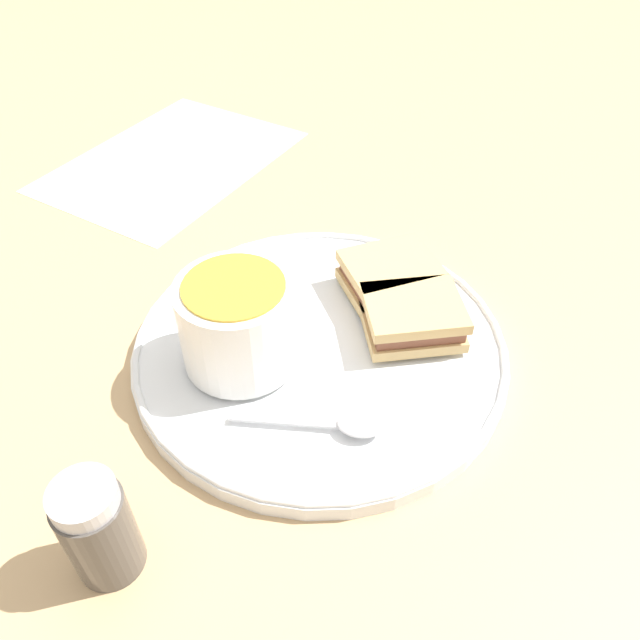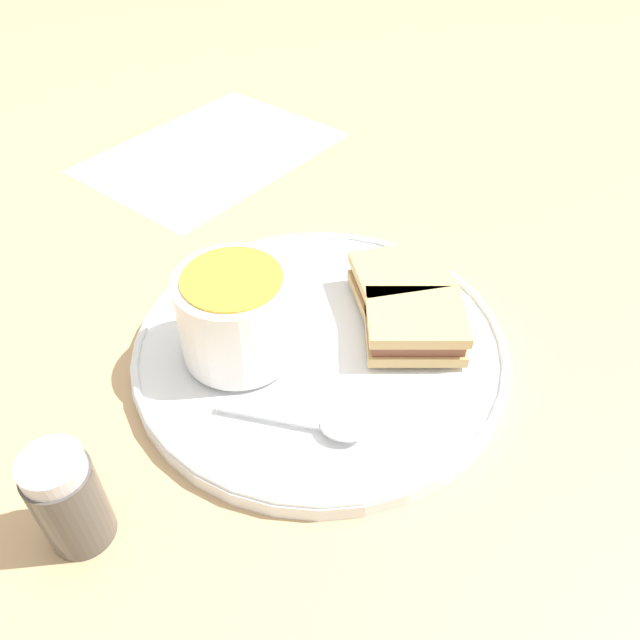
{
  "view_description": "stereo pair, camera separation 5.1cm",
  "coord_description": "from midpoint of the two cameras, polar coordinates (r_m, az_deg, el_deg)",
  "views": [
    {
      "loc": [
        -0.22,
        0.29,
        0.39
      ],
      "look_at": [
        0.0,
        0.0,
        0.04
      ],
      "focal_mm": 35.0,
      "sensor_mm": 36.0,
      "label": 1
    },
    {
      "loc": [
        -0.26,
        0.26,
        0.39
      ],
      "look_at": [
        0.0,
        0.0,
        0.04
      ],
      "focal_mm": 35.0,
      "sensor_mm": 36.0,
      "label": 2
    }
  ],
  "objects": [
    {
      "name": "sandwich_half_near",
      "position": [
        0.52,
        5.76,
        0.15
      ],
      "size": [
        0.1,
        0.1,
        0.03
      ],
      "rotation": [
        0.0,
        0.0,
        3.93
      ],
      "color": "tan",
      "rests_on": "plate"
    },
    {
      "name": "spoon",
      "position": [
        0.46,
        -0.59,
        -9.66
      ],
      "size": [
        0.1,
        0.07,
        0.01
      ],
      "rotation": [
        0.0,
        0.0,
        9.98
      ],
      "color": "silver",
      "rests_on": "plate"
    },
    {
      "name": "menu_sheet",
      "position": [
        0.83,
        -15.15,
        13.82
      ],
      "size": [
        0.25,
        0.32,
        0.0
      ],
      "rotation": [
        0.0,
        0.0,
        0.11
      ],
      "color": "white",
      "rests_on": "ground_plane"
    },
    {
      "name": "soup_bowl",
      "position": [
        0.49,
        -10.49,
        -0.37
      ],
      "size": [
        0.09,
        0.09,
        0.08
      ],
      "color": "white",
      "rests_on": "plate"
    },
    {
      "name": "plate",
      "position": [
        0.53,
        -2.75,
        -2.53
      ],
      "size": [
        0.31,
        0.31,
        0.02
      ],
      "color": "white",
      "rests_on": "ground_plane"
    },
    {
      "name": "salt_shaker",
      "position": [
        0.42,
        -23.04,
        -17.4
      ],
      "size": [
        0.04,
        0.04,
        0.08
      ],
      "color": "#4C4742",
      "rests_on": "ground_plane"
    },
    {
      "name": "ground_plane",
      "position": [
        0.54,
        -2.71,
        -3.25
      ],
      "size": [
        2.4,
        2.4,
        0.0
      ],
      "primitive_type": "plane",
      "color": "tan"
    },
    {
      "name": "sandwich_half_far",
      "position": [
        0.56,
        3.84,
        4.03
      ],
      "size": [
        0.1,
        0.1,
        0.03
      ],
      "rotation": [
        0.0,
        0.0,
        4.14
      ],
      "color": "tan",
      "rests_on": "plate"
    }
  ]
}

